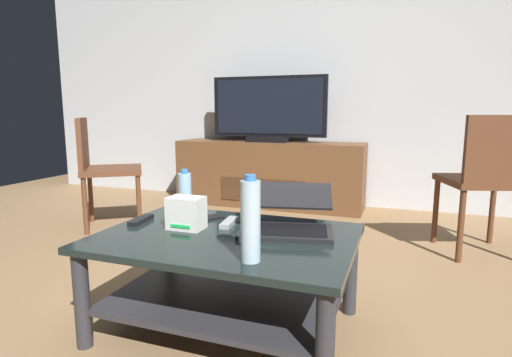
{
  "coord_description": "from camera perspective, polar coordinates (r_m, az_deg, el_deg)",
  "views": [
    {
      "loc": [
        0.74,
        -1.5,
        0.9
      ],
      "look_at": [
        0.03,
        0.45,
        0.56
      ],
      "focal_mm": 28.58,
      "sensor_mm": 36.0,
      "label": 1
    }
  ],
  "objects": [
    {
      "name": "laptop",
      "position": [
        1.72,
        4.34,
        -5.27
      ],
      "size": [
        0.45,
        0.45,
        0.17
      ],
      "color": "black",
      "rests_on": "coffee_table"
    },
    {
      "name": "soundbar_remote",
      "position": [
        1.81,
        -3.75,
        -6.15
      ],
      "size": [
        0.06,
        0.16,
        0.02
      ],
      "primitive_type": "cube",
      "rotation": [
        0.0,
        0.0,
        0.12
      ],
      "color": "#99999E",
      "rests_on": "coffee_table"
    },
    {
      "name": "television",
      "position": [
        3.85,
        1.77,
        9.48
      ],
      "size": [
        1.1,
        0.2,
        0.61
      ],
      "color": "black",
      "rests_on": "media_cabinet"
    },
    {
      "name": "water_bottle_near",
      "position": [
        1.34,
        -0.78,
        -5.91
      ],
      "size": [
        0.07,
        0.07,
        0.29
      ],
      "color": "silver",
      "rests_on": "coffee_table"
    },
    {
      "name": "side_chair",
      "position": [
        3.37,
        -20.82,
        1.8
      ],
      "size": [
        0.61,
        0.61,
        0.85
      ],
      "color": "#59331E",
      "rests_on": "ground"
    },
    {
      "name": "router_box",
      "position": [
        1.75,
        -9.74,
        -4.77
      ],
      "size": [
        0.15,
        0.1,
        0.14
      ],
      "color": "white",
      "rests_on": "coffee_table"
    },
    {
      "name": "cell_phone",
      "position": [
        1.91,
        -6.78,
        -5.51
      ],
      "size": [
        0.14,
        0.15,
        0.01
      ],
      "primitive_type": "cube",
      "rotation": [
        0.0,
        0.0,
        -0.63
      ],
      "color": "black",
      "rests_on": "coffee_table"
    },
    {
      "name": "dining_chair",
      "position": [
        2.86,
        29.7,
        0.31
      ],
      "size": [
        0.55,
        0.55,
        0.88
      ],
      "color": "#59331E",
      "rests_on": "ground"
    },
    {
      "name": "media_cabinet",
      "position": [
        3.92,
        1.83,
        0.66
      ],
      "size": [
        1.79,
        0.44,
        0.62
      ],
      "color": "brown",
      "rests_on": "ground"
    },
    {
      "name": "tv_remote",
      "position": [
        1.91,
        -15.8,
        -5.6
      ],
      "size": [
        0.06,
        0.16,
        0.02
      ],
      "primitive_type": "cube",
      "rotation": [
        0.0,
        0.0,
        0.11
      ],
      "color": "black",
      "rests_on": "coffee_table"
    },
    {
      "name": "coffee_table",
      "position": [
        1.71,
        -4.15,
        -11.86
      ],
      "size": [
        1.03,
        0.72,
        0.41
      ],
      "color": "black",
      "rests_on": "ground"
    },
    {
      "name": "ground_plane",
      "position": [
        1.9,
        -5.97,
        -18.97
      ],
      "size": [
        7.68,
        7.68,
        0.0
      ],
      "primitive_type": "plane",
      "color": "olive"
    },
    {
      "name": "water_bottle_far",
      "position": [
        1.96,
        -9.91,
        -2.18
      ],
      "size": [
        0.06,
        0.06,
        0.23
      ],
      "color": "#99C6E5",
      "rests_on": "coffee_table"
    },
    {
      "name": "back_wall",
      "position": [
        4.1,
        9.73,
        16.22
      ],
      "size": [
        6.4,
        0.12,
        2.8
      ],
      "primitive_type": "cube",
      "color": "silver",
      "rests_on": "ground"
    }
  ]
}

